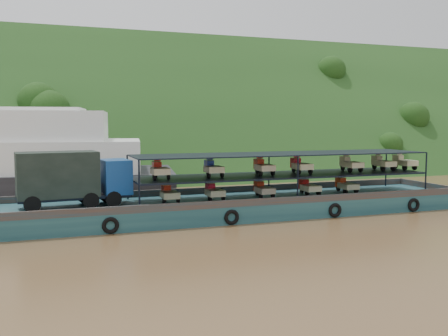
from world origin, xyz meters
name	(u,v)px	position (x,y,z in m)	size (l,w,h in m)	color
ground	(261,212)	(0.00, 0.00, 0.00)	(160.00, 160.00, 0.00)	brown
hillside	(161,170)	(0.00, 36.00, 0.00)	(140.00, 28.00, 28.00)	#1A3914
cargo_barge	(222,199)	(-3.37, -0.51, 1.25)	(35.00, 7.18, 4.96)	#12353F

